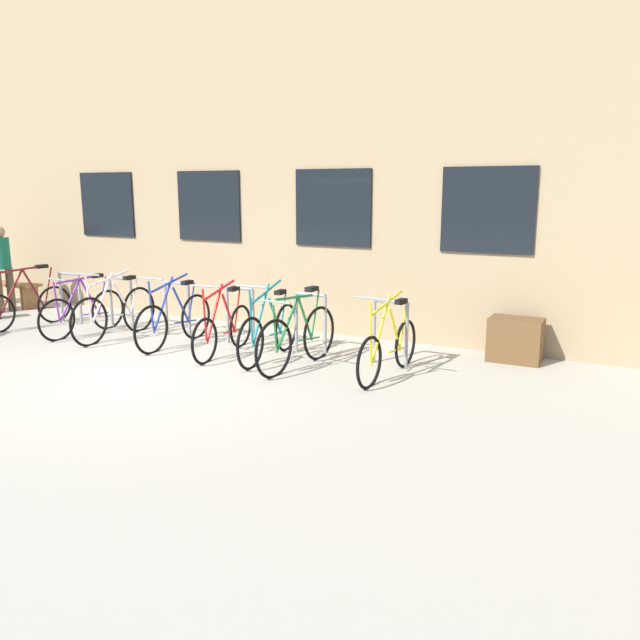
{
  "coord_description": "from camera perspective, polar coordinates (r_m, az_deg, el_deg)",
  "views": [
    {
      "loc": [
        5.58,
        -5.72,
        2.31
      ],
      "look_at": [
        1.79,
        1.6,
        0.58
      ],
      "focal_mm": 35.14,
      "sensor_mm": 36.0,
      "label": 1
    }
  ],
  "objects": [
    {
      "name": "bicycle_white",
      "position": [
        10.36,
        -18.16,
        0.64
      ],
      "size": [
        0.44,
        1.85,
        1.1
      ],
      "color": "black",
      "rests_on": "ground"
    },
    {
      "name": "bicycle_yellow",
      "position": [
        7.87,
        6.26,
        -2.5
      ],
      "size": [
        0.44,
        1.73,
        1.1
      ],
      "color": "black",
      "rests_on": "ground"
    },
    {
      "name": "bicycle_purple",
      "position": [
        10.8,
        -20.76,
        0.73
      ],
      "size": [
        0.44,
        1.67,
        0.98
      ],
      "color": "black",
      "rests_on": "ground"
    },
    {
      "name": "bicycle_green",
      "position": [
        8.21,
        -2.04,
        -1.59
      ],
      "size": [
        0.44,
        1.78,
        1.05
      ],
      "color": "black",
      "rests_on": "ground"
    },
    {
      "name": "bicycle_teal",
      "position": [
        8.65,
        -4.63,
        -1.04
      ],
      "size": [
        0.44,
        1.76,
        1.11
      ],
      "color": "black",
      "rests_on": "ground"
    },
    {
      "name": "wooden_bench",
      "position": [
        14.13,
        -26.58,
        2.58
      ],
      "size": [
        1.6,
        0.4,
        0.47
      ],
      "color": "olive",
      "rests_on": "ground"
    },
    {
      "name": "bicycle_maroon",
      "position": [
        11.73,
        -25.18,
        1.23
      ],
      "size": [
        0.44,
        1.71,
        1.07
      ],
      "color": "black",
      "rests_on": "ground"
    },
    {
      "name": "ground_plane",
      "position": [
        8.32,
        -16.32,
        -4.77
      ],
      "size": [
        42.0,
        42.0,
        0.0
      ],
      "primitive_type": "plane",
      "color": "#B2ADA0"
    },
    {
      "name": "storefront_building",
      "position": [
        14.06,
        4.07,
        14.82
      ],
      "size": [
        28.0,
        7.98,
        6.09
      ],
      "color": "tan",
      "rests_on": "ground"
    },
    {
      "name": "person_by_bench",
      "position": [
        13.32,
        -26.98,
        4.66
      ],
      "size": [
        0.32,
        0.35,
        1.63
      ],
      "color": "brown",
      "rests_on": "ground"
    },
    {
      "name": "bicycle_blue",
      "position": [
        9.62,
        -13.11,
        0.03
      ],
      "size": [
        0.44,
        1.76,
        1.1
      ],
      "color": "black",
      "rests_on": "ground"
    },
    {
      "name": "bike_rack",
      "position": [
        9.8,
        -10.19,
        1.14
      ],
      "size": [
        6.51,
        0.05,
        0.89
      ],
      "color": "gray",
      "rests_on": "ground"
    },
    {
      "name": "bicycle_red",
      "position": [
        8.96,
        -8.79,
        -0.82
      ],
      "size": [
        0.44,
        1.65,
        1.08
      ],
      "color": "black",
      "rests_on": "ground"
    },
    {
      "name": "planter_box",
      "position": [
        8.92,
        17.37,
        -1.73
      ],
      "size": [
        0.7,
        0.44,
        0.6
      ],
      "primitive_type": "cube",
      "color": "brown",
      "rests_on": "ground"
    }
  ]
}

